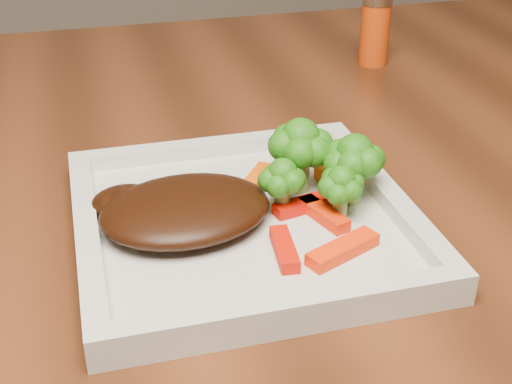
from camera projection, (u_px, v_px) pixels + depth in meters
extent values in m
cube|color=silver|center=(244.00, 226.00, 0.59)|extent=(0.27, 0.27, 0.01)
ellipsoid|color=black|center=(185.00, 209.00, 0.57)|extent=(0.15, 0.12, 0.03)
cube|color=#FF2F04|center=(343.00, 249.00, 0.54)|extent=(0.06, 0.04, 0.01)
cube|color=red|center=(284.00, 249.00, 0.54)|extent=(0.02, 0.05, 0.01)
cube|color=#CF4D03|center=(343.00, 171.00, 0.65)|extent=(0.05, 0.02, 0.01)
cube|color=#ED5303|center=(256.00, 179.00, 0.63)|extent=(0.04, 0.05, 0.01)
cube|color=#F02603|center=(323.00, 214.00, 0.58)|extent=(0.03, 0.05, 0.01)
cube|color=red|center=(303.00, 205.00, 0.60)|extent=(0.05, 0.03, 0.01)
cylinder|color=#C43C0A|center=(375.00, 30.00, 0.93)|extent=(0.05, 0.05, 0.09)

